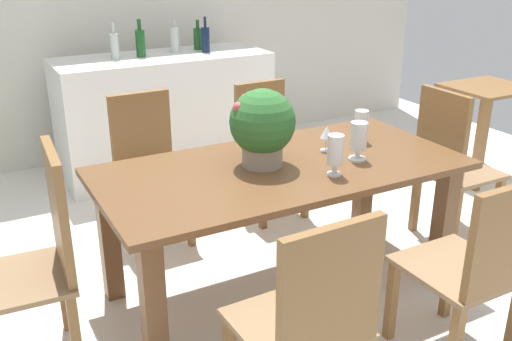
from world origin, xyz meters
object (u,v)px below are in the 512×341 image
Objects in this scene: chair_foot_end at (450,161)px; chair_far_left at (147,161)px; wine_glass at (327,133)px; wine_bottle_tall at (198,38)px; dining_table at (281,187)px; crystal_vase_right at (358,138)px; wine_bottle_green at (175,39)px; wine_bottle_amber at (140,42)px; chair_near_left at (312,319)px; wine_bottle_dark at (206,39)px; side_table at (485,108)px; crystal_vase_left at (361,124)px; wine_bottle_clear at (115,46)px; chair_far_right at (266,142)px; flower_centerpiece at (262,126)px; chair_head_end at (41,252)px; chair_near_right at (478,265)px; crystal_vase_center_near at (335,152)px; kitchen_counter at (165,114)px.

chair_foot_end is 1.94m from chair_far_left.
wine_glass is 0.58× the size of wine_bottle_tall.
crystal_vase_right reaches higher than dining_table.
wine_bottle_amber reaches higher than wine_bottle_green.
chair_near_left is at bearing -102.19° from wine_bottle_green.
wine_bottle_dark is (0.90, 1.08, 0.56)m from chair_far_left.
dining_table is 6.72× the size of wine_bottle_dark.
side_table is (1.96, 0.82, -0.30)m from crystal_vase_right.
wine_glass is (-0.27, -0.03, -0.01)m from crystal_vase_left.
chair_far_left reaches higher than side_table.
chair_far_right is at bearing -57.46° from wine_bottle_clear.
flower_centerpiece reaches higher than chair_far_right.
chair_near_right is at bearing 63.81° from chair_head_end.
chair_near_left is 3.24m from wine_bottle_green.
crystal_vase_left is (1.85, 0.12, 0.30)m from chair_head_end.
crystal_vase_right is at bearing -17.65° from dining_table.
chair_foot_end is at bearing -147.66° from side_table.
wine_bottle_amber is at bearing -168.30° from wine_bottle_green.
chair_near_left is at bearing -149.24° from side_table.
wine_glass is 2.12m from wine_bottle_tall.
chair_foot_end is 0.98× the size of chair_head_end.
chair_near_right is 3.80× the size of wine_bottle_tall.
side_table is at bearing 14.87° from flower_centerpiece.
chair_near_left is 1.26m from chair_head_end.
flower_centerpiece is 1.92× the size of crystal_vase_center_near.
wine_bottle_clear is at bearing 176.50° from kitchen_counter.
chair_near_right is 6.55× the size of wine_glass.
wine_bottle_dark is 0.54m from wine_bottle_amber.
wine_bottle_dark is (0.13, 1.96, 0.24)m from wine_glass.
chair_foot_end is at bearing 8.43° from crystal_vase_right.
chair_foot_end is at bearing -60.47° from kitchen_counter.
crystal_vase_right is 0.21m from wine_glass.
chair_far_left is at bearing 111.02° from flower_centerpiece.
chair_head_end is at bearing -151.86° from chair_far_right.
wine_bottle_dark is at bearing -4.05° from wine_bottle_clear.
side_table is (2.79, 1.66, 0.04)m from chair_near_left.
chair_far_left is at bearing 174.82° from side_table.
crystal_vase_left is 2.09m from wine_bottle_tall.
crystal_vase_center_near is 1.48× the size of wine_glass.
crystal_vase_right is at bearing -157.14° from side_table.
crystal_vase_left is (0.70, 0.06, -0.11)m from flower_centerpiece.
crystal_vase_center_near is 2.36m from wine_bottle_amber.
chair_head_end is (-1.69, 0.96, 0.04)m from chair_near_right.
wine_glass is 2.07m from wine_bottle_amber.
wine_bottle_amber is 0.39× the size of side_table.
crystal_vase_center_near reaches higher than chair_far_right.
wine_bottle_tall reaches higher than crystal_vase_right.
chair_head_end is 2.52× the size of flower_centerpiece.
chair_near_right is at bearing -62.13° from flower_centerpiece.
chair_far_left is at bearing -97.67° from wine_bottle_clear.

